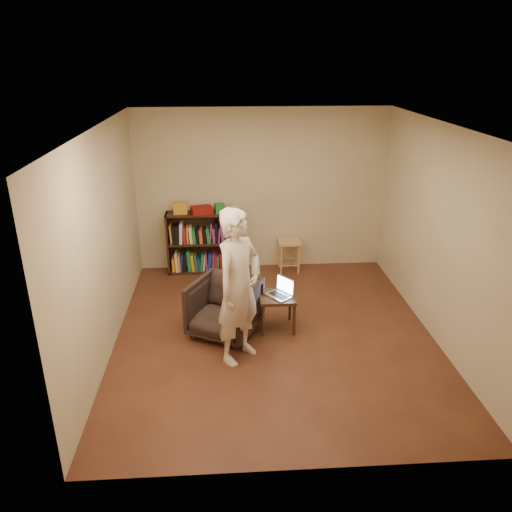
{
  "coord_description": "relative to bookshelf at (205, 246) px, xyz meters",
  "views": [
    {
      "loc": [
        -0.6,
        -5.52,
        3.34
      ],
      "look_at": [
        -0.21,
        0.35,
        0.95
      ],
      "focal_mm": 35.0,
      "sensor_mm": 36.0,
      "label": 1
    }
  ],
  "objects": [
    {
      "name": "armchair",
      "position": [
        0.31,
        -2.02,
        -0.08
      ],
      "size": [
        1.05,
        1.06,
        0.72
      ],
      "primitive_type": "imported",
      "rotation": [
        0.0,
        0.0,
        -0.48
      ],
      "color": "#2C211D",
      "rests_on": "floor"
    },
    {
      "name": "floor",
      "position": [
        0.93,
        -2.09,
        -0.44
      ],
      "size": [
        4.5,
        4.5,
        0.0
      ],
      "primitive_type": "plane",
      "color": "#482417",
      "rests_on": "ground"
    },
    {
      "name": "box_green",
      "position": [
        0.26,
        -0.02,
        0.63
      ],
      "size": [
        0.17,
        0.17,
        0.15
      ],
      "primitive_type": "cube",
      "rotation": [
        0.0,
        0.0,
        0.19
      ],
      "color": "#217B33",
      "rests_on": "bookshelf"
    },
    {
      "name": "red_cloth",
      "position": [
        -0.02,
        -0.03,
        0.61
      ],
      "size": [
        0.37,
        0.31,
        0.11
      ],
      "primitive_type": "cube",
      "rotation": [
        0.0,
        0.0,
        0.26
      ],
      "color": "maroon",
      "rests_on": "bookshelf"
    },
    {
      "name": "stool",
      "position": [
        1.37,
        -0.09,
        -0.01
      ],
      "size": [
        0.36,
        0.36,
        0.53
      ],
      "color": "tan",
      "rests_on": "floor"
    },
    {
      "name": "wall_left",
      "position": [
        -1.07,
        -2.09,
        0.86
      ],
      "size": [
        0.0,
        4.5,
        4.5
      ],
      "primitive_type": "plane",
      "rotation": [
        1.57,
        0.0,
        1.57
      ],
      "color": "beige",
      "rests_on": "floor"
    },
    {
      "name": "person",
      "position": [
        0.47,
        -2.58,
        0.48
      ],
      "size": [
        0.77,
        0.79,
        1.83
      ],
      "primitive_type": "imported",
      "rotation": [
        0.0,
        0.0,
        0.86
      ],
      "color": "beige",
      "rests_on": "floor"
    },
    {
      "name": "wall_back",
      "position": [
        0.93,
        0.16,
        0.86
      ],
      "size": [
        4.0,
        0.0,
        4.0
      ],
      "primitive_type": "plane",
      "rotation": [
        1.57,
        0.0,
        0.0
      ],
      "color": "beige",
      "rests_on": "floor"
    },
    {
      "name": "bookshelf",
      "position": [
        0.0,
        0.0,
        0.0
      ],
      "size": [
        1.2,
        0.3,
        1.0
      ],
      "color": "black",
      "rests_on": "floor"
    },
    {
      "name": "box_yellow",
      "position": [
        -0.36,
        -0.02,
        0.65
      ],
      "size": [
        0.22,
        0.17,
        0.18
      ],
      "primitive_type": "cube",
      "rotation": [
        0.0,
        0.0,
        0.06
      ],
      "color": "gold",
      "rests_on": "bookshelf"
    },
    {
      "name": "wall_right",
      "position": [
        2.93,
        -2.09,
        0.86
      ],
      "size": [
        0.0,
        4.5,
        4.5
      ],
      "primitive_type": "plane",
      "rotation": [
        1.57,
        0.0,
        -1.57
      ],
      "color": "beige",
      "rests_on": "floor"
    },
    {
      "name": "side_table",
      "position": [
        0.98,
        -1.93,
        -0.05
      ],
      "size": [
        0.46,
        0.46,
        0.47
      ],
      "color": "#321F10",
      "rests_on": "floor"
    },
    {
      "name": "laptop",
      "position": [
        1.04,
        -1.92,
        0.09
      ],
      "size": [
        0.38,
        0.39,
        0.24
      ],
      "rotation": [
        0.0,
        0.0,
        -0.92
      ],
      "color": "silver",
      "rests_on": "side_table"
    },
    {
      "name": "ceiling",
      "position": [
        0.93,
        -2.09,
        2.16
      ],
      "size": [
        4.5,
        4.5,
        0.0
      ],
      "primitive_type": "plane",
      "color": "silver",
      "rests_on": "wall_back"
    },
    {
      "name": "box_white",
      "position": [
        0.51,
        0.01,
        0.6
      ],
      "size": [
        0.12,
        0.12,
        0.08
      ],
      "primitive_type": "cube",
      "rotation": [
        0.0,
        0.0,
        0.16
      ],
      "color": "white",
      "rests_on": "bookshelf"
    }
  ]
}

